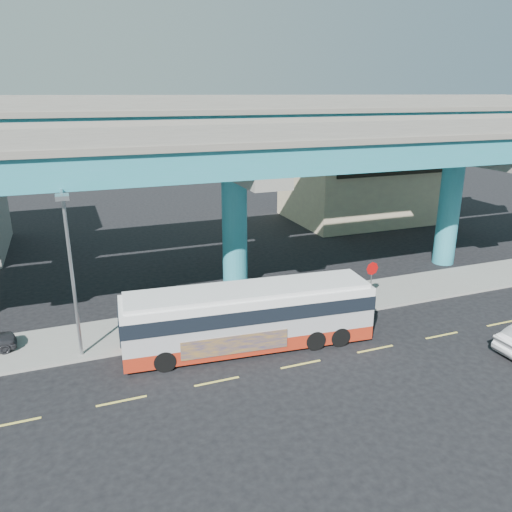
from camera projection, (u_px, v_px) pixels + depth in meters
name	position (u px, v px, depth m)	size (l,w,h in m)	color
ground	(298.00, 361.00, 23.06)	(120.00, 120.00, 0.00)	black
sidewalk	(256.00, 313.00, 27.92)	(70.00, 4.00, 0.15)	gray
lane_markings	(301.00, 364.00, 22.80)	(58.00, 0.12, 0.01)	#D8C64C
viaduct	(233.00, 142.00, 28.30)	(52.00, 12.40, 11.70)	teal
building_beige	(364.00, 183.00, 48.49)	(14.00, 10.23, 7.00)	#BDB087
transit_bus	(249.00, 315.00, 23.88)	(12.21, 3.64, 3.09)	#9C2512
street_lamp	(69.00, 250.00, 21.25)	(0.50, 2.64, 8.16)	gray
stop_sign	(372.00, 274.00, 28.39)	(0.77, 0.09, 2.57)	gray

